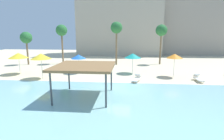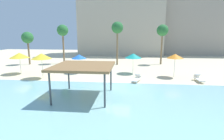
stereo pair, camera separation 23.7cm
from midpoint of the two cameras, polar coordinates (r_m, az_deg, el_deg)
The scene contains 16 objects.
ground_plane at distance 17.46m, azimuth 1.47°, elevation -5.53°, with size 80.00×80.00×0.00m, color beige.
lagoon_water at distance 12.54m, azimuth -0.13°, elevation -12.44°, with size 44.00×13.50×0.04m, color #8CC6CC.
shade_pavilion at distance 14.33m, azimuth -9.28°, elevation 0.93°, with size 4.63×4.63×2.67m.
beach_umbrella_orange_0 at distance 22.44m, azimuth 19.04°, elevation 4.23°, with size 1.91×1.91×2.79m.
beach_umbrella_yellow_1 at distance 25.74m, azimuth -27.87°, elevation 4.10°, with size 2.38×2.38×2.73m.
beach_umbrella_blue_2 at distance 23.86m, azimuth -10.91°, elevation 4.20°, with size 1.95×1.95×2.44m.
beach_umbrella_yellow_3 at distance 21.91m, azimuth -21.95°, elevation 4.07°, with size 2.27×2.27×2.91m.
beach_umbrella_teal_4 at distance 23.36m, azimuth 6.33°, elevation 4.54°, with size 2.16×2.16×2.62m.
lounge_chair_1 at distance 21.74m, azimuth 25.45°, elevation -2.35°, with size 0.61×1.90×0.74m.
lounge_chair_2 at distance 19.63m, azimuth 7.50°, elevation -2.71°, with size 1.13×1.99×0.74m.
palm_tree_0 at distance 32.13m, azimuth -15.96°, elevation 11.75°, with size 1.90×1.90×6.63m.
palm_tree_1 at distance 31.33m, azimuth 15.23°, elevation 11.78°, with size 1.90×1.90×6.61m.
palm_tree_2 at distance 33.10m, azimuth -25.83°, elevation 9.07°, with size 1.90×1.90×5.43m.
palm_tree_3 at distance 29.74m, azimuth 1.20°, elevation 12.96°, with size 1.90×1.90×7.03m.
hotel_block_0 at distance 45.92m, azimuth 2.29°, elevation 16.08°, with size 19.81×9.14×17.63m, color #B2A893.
hotel_block_1 at distance 51.94m, azimuth 24.77°, elevation 14.17°, with size 22.59×10.91×16.96m, color #9E9384.
Camera 1 is at (0.94, -16.68, 5.10)m, focal length 28.74 mm.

